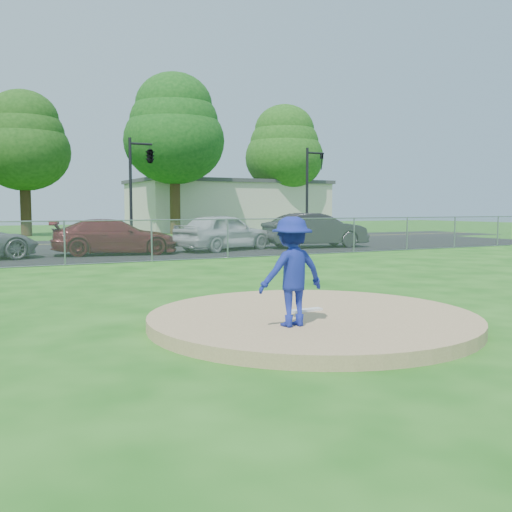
{
  "coord_description": "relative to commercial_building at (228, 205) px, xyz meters",
  "views": [
    {
      "loc": [
        -5.13,
        -7.81,
        1.94
      ],
      "look_at": [
        0.0,
        2.0,
        1.0
      ],
      "focal_mm": 40.0,
      "sensor_mm": 36.0,
      "label": 1
    }
  ],
  "objects": [
    {
      "name": "parking_lot",
      "position": [
        -16.0,
        -21.5,
        -2.15
      ],
      "size": [
        50.0,
        8.0,
        0.01
      ],
      "primitive_type": "cube",
      "color": "black",
      "rests_on": "ground"
    },
    {
      "name": "parked_car_charcoal",
      "position": [
        -5.71,
        -22.54,
        -1.31
      ],
      "size": [
        5.25,
        2.37,
        1.67
      ],
      "primitive_type": "imported",
      "rotation": [
        0.0,
        0.0,
        1.45
      ],
      "color": "#2A2A2D",
      "rests_on": "parking_lot"
    },
    {
      "name": "tree_center",
      "position": [
        -17.0,
        -4.0,
        4.31
      ],
      "size": [
        6.16,
        6.16,
        9.84
      ],
      "color": "#332112",
      "rests_on": "ground"
    },
    {
      "name": "traffic_signal_right",
      "position": [
        -1.76,
        -16.0,
        1.2
      ],
      "size": [
        1.28,
        0.2,
        5.6
      ],
      "color": "black",
      "rests_on": "ground"
    },
    {
      "name": "parked_car_darkred",
      "position": [
        -15.42,
        -22.3,
        -1.42
      ],
      "size": [
        5.34,
        2.94,
        1.47
      ],
      "primitive_type": "imported",
      "rotation": [
        0.0,
        0.0,
        1.39
      ],
      "color": "maroon",
      "rests_on": "parking_lot"
    },
    {
      "name": "street",
      "position": [
        -16.0,
        -14.0,
        -2.16
      ],
      "size": [
        60.0,
        7.0,
        0.01
      ],
      "primitive_type": "cube",
      "color": "black",
      "rests_on": "ground"
    },
    {
      "name": "tree_far_right",
      "position": [
        4.0,
        -3.0,
        4.9
      ],
      "size": [
        6.72,
        6.72,
        10.74
      ],
      "color": "#3D2916",
      "rests_on": "ground"
    },
    {
      "name": "pitcher",
      "position": [
        -16.81,
        -38.69,
        -1.15
      ],
      "size": [
        1.05,
        0.61,
        1.61
      ],
      "primitive_type": "imported",
      "rotation": [
        0.0,
        0.0,
        3.16
      ],
      "color": "navy",
      "rests_on": "pitchers_mound"
    },
    {
      "name": "parked_car_pearl",
      "position": [
        -10.45,
        -22.17,
        -1.31
      ],
      "size": [
        5.28,
        3.58,
        1.67
      ],
      "primitive_type": "imported",
      "rotation": [
        0.0,
        0.0,
        1.93
      ],
      "color": "silver",
      "rests_on": "parking_lot"
    },
    {
      "name": "traffic_signal_center",
      "position": [
        -12.03,
        -16.0,
        2.45
      ],
      "size": [
        1.42,
        2.48,
        5.6
      ],
      "color": "black",
      "rests_on": "ground"
    },
    {
      "name": "tree_right",
      "position": [
        -7.0,
        -6.0,
        5.49
      ],
      "size": [
        7.28,
        7.28,
        11.63
      ],
      "color": "#3A2915",
      "rests_on": "ground"
    },
    {
      "name": "commercial_building",
      "position": [
        0.0,
        0.0,
        0.0
      ],
      "size": [
        16.4,
        9.4,
        4.3
      ],
      "color": "beige",
      "rests_on": "ground"
    },
    {
      "name": "chain_link_fence",
      "position": [
        -16.0,
        -26.0,
        -1.41
      ],
      "size": [
        40.0,
        0.06,
        1.5
      ],
      "primitive_type": "cube",
      "color": "gray",
      "rests_on": "ground"
    },
    {
      "name": "pitching_rubber",
      "position": [
        -16.0,
        -37.8,
        -1.94
      ],
      "size": [
        0.6,
        0.15,
        0.04
      ],
      "primitive_type": "cube",
      "color": "white",
      "rests_on": "pitchers_mound"
    },
    {
      "name": "ground",
      "position": [
        -16.0,
        -28.0,
        -2.16
      ],
      "size": [
        120.0,
        120.0,
        0.0
      ],
      "primitive_type": "plane",
      "color": "#195713",
      "rests_on": "ground"
    },
    {
      "name": "pitchers_mound",
      "position": [
        -16.0,
        -38.0,
        -2.06
      ],
      "size": [
        5.4,
        5.4,
        0.2
      ],
      "primitive_type": "cylinder",
      "color": "tan",
      "rests_on": "ground"
    }
  ]
}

